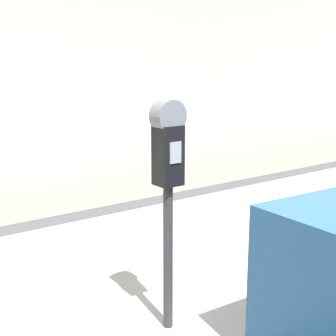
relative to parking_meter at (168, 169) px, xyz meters
The scene contains 2 objects.
sidewalk 1.53m from the parking_meter, 68.77° to the left, with size 24.00×2.80×0.15m.
parking_meter is the anchor object (origin of this frame).
Camera 1 is at (-2.04, -1.00, 1.81)m, focal length 50.00 mm.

